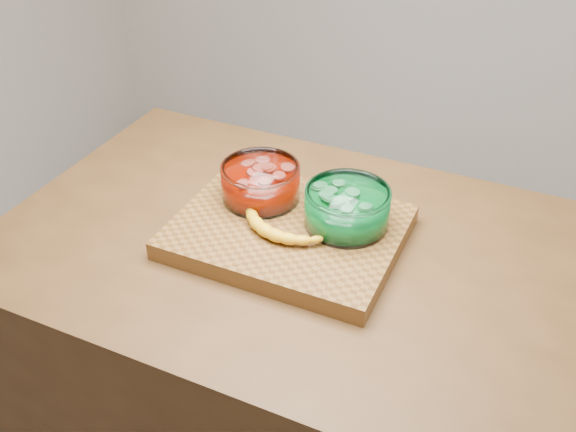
% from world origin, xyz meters
% --- Properties ---
extents(counter, '(1.20, 0.80, 0.90)m').
position_xyz_m(counter, '(0.00, 0.00, 0.45)').
color(counter, '#4B2F16').
rests_on(counter, ground).
extents(cutting_board, '(0.45, 0.35, 0.04)m').
position_xyz_m(cutting_board, '(0.00, 0.00, 0.92)').
color(cutting_board, brown).
rests_on(cutting_board, counter).
extents(bowl_red, '(0.17, 0.17, 0.08)m').
position_xyz_m(bowl_red, '(-0.09, 0.06, 0.98)').
color(bowl_red, white).
rests_on(bowl_red, cutting_board).
extents(bowl_green, '(0.17, 0.17, 0.08)m').
position_xyz_m(bowl_green, '(0.11, 0.05, 0.98)').
color(bowl_green, white).
rests_on(bowl_green, cutting_board).
extents(banana, '(0.22, 0.14, 0.03)m').
position_xyz_m(banana, '(-0.01, -0.02, 0.96)').
color(banana, gold).
rests_on(banana, cutting_board).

